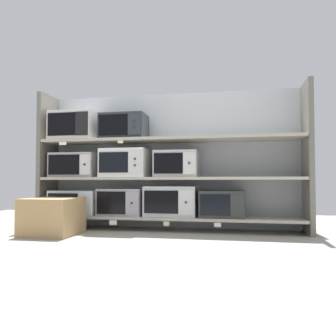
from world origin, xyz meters
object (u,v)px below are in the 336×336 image
at_px(shipping_carton, 52,216).
at_px(microwave_7, 75,127).
at_px(microwave_0, 76,202).
at_px(microwave_3, 222,204).
at_px(microwave_8, 124,127).
at_px(microwave_2, 171,201).
at_px(microwave_1, 122,202).
at_px(microwave_4, 75,165).
at_px(microwave_5, 126,163).
at_px(microwave_6, 177,164).

bearing_deg(shipping_carton, microwave_7, 93.53).
distance_m(microwave_0, shipping_carton, 0.54).
distance_m(microwave_3, microwave_8, 1.39).
height_order(microwave_2, microwave_7, microwave_7).
xyz_separation_m(microwave_1, microwave_7, (-0.58, 0.00, 0.87)).
xyz_separation_m(microwave_0, shipping_carton, (0.01, -0.53, -0.11)).
relative_size(microwave_0, microwave_2, 0.98).
bearing_deg(microwave_4, microwave_8, 0.00).
relative_size(microwave_0, microwave_7, 1.07).
xyz_separation_m(microwave_0, microwave_7, (-0.02, 0.00, 0.88)).
distance_m(microwave_5, microwave_6, 0.58).
distance_m(microwave_2, microwave_3, 0.55).
height_order(microwave_1, microwave_8, microwave_8).
distance_m(microwave_0, microwave_4, 0.43).
xyz_separation_m(microwave_1, microwave_3, (1.11, 0.00, -0.01)).
bearing_deg(microwave_4, microwave_1, -0.01).
bearing_deg(microwave_5, microwave_2, -0.01).
distance_m(microwave_0, microwave_2, 1.12).
distance_m(microwave_3, microwave_6, 0.65).
height_order(microwave_1, microwave_6, microwave_6).
height_order(microwave_6, microwave_7, microwave_7).
distance_m(microwave_1, microwave_6, 0.76).
bearing_deg(microwave_0, microwave_4, 179.97).
distance_m(microwave_5, microwave_7, 0.76).
relative_size(microwave_0, microwave_3, 1.17).
relative_size(microwave_5, microwave_7, 1.00).
xyz_separation_m(microwave_4, microwave_7, (-0.01, 0.00, 0.45)).
bearing_deg(shipping_carton, microwave_3, 17.76).
relative_size(microwave_7, shipping_carton, 1.03).
relative_size(microwave_1, microwave_6, 1.06).
bearing_deg(microwave_0, microwave_6, 0.01).
bearing_deg(microwave_2, microwave_3, -0.01).
bearing_deg(microwave_2, microwave_1, -179.96).
bearing_deg(microwave_6, microwave_5, 179.98).
relative_size(microwave_1, microwave_5, 0.97).
xyz_separation_m(microwave_0, microwave_4, (-0.01, 0.00, 0.43)).
height_order(microwave_3, microwave_4, microwave_4).
bearing_deg(microwave_0, microwave_8, 0.00).
xyz_separation_m(microwave_3, shipping_carton, (-1.66, -0.53, -0.11)).
bearing_deg(microwave_8, microwave_4, -180.00).
bearing_deg(microwave_1, microwave_2, 0.04).
height_order(microwave_8, shipping_carton, microwave_8).
relative_size(microwave_4, microwave_8, 1.05).
distance_m(microwave_1, microwave_2, 0.56).
bearing_deg(microwave_7, microwave_8, -0.01).
height_order(microwave_4, microwave_8, microwave_8).
xyz_separation_m(microwave_5, shipping_carton, (-0.59, -0.53, -0.55)).
bearing_deg(microwave_3, microwave_5, 179.99).
height_order(microwave_0, microwave_3, microwave_3).
distance_m(microwave_0, microwave_3, 1.67).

